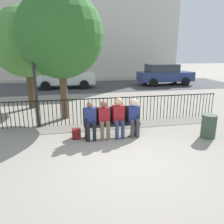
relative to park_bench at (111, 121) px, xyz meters
name	(u,v)px	position (x,y,z in m)	size (l,w,h in m)	color
ground_plane	(126,162)	(0.00, -1.75, -0.49)	(80.00, 80.00, 0.00)	gray
park_bench	(111,121)	(0.00, 0.00, 0.00)	(1.72, 0.45, 0.92)	black
seated_person_0	(90,119)	(-0.66, -0.13, 0.15)	(0.34, 0.39, 1.15)	black
seated_person_1	(104,118)	(-0.25, -0.13, 0.16)	(0.34, 0.39, 1.17)	brown
seated_person_2	(119,115)	(0.20, -0.13, 0.21)	(0.34, 0.39, 1.24)	navy
seated_person_3	(134,115)	(0.67, -0.13, 0.18)	(0.34, 0.39, 1.19)	#3D3D42
backpack	(76,134)	(-1.09, 0.01, -0.34)	(0.26, 0.26, 0.31)	maroon
fence_railing	(104,108)	(-0.02, 1.33, 0.07)	(9.01, 0.03, 0.95)	black
tree_0	(60,35)	(-1.43, 2.23, 2.64)	(3.14, 3.14, 4.71)	brown
tree_1	(26,43)	(-2.93, 4.23, 2.43)	(3.02, 3.02, 4.45)	#4C3823
lamp_post	(33,60)	(-2.34, 1.40, 1.80)	(0.28, 0.28, 3.43)	black
street_surface	(85,86)	(0.00, 10.25, -0.49)	(24.00, 6.00, 0.01)	#3D3D3F
parked_car_0	(164,74)	(6.23, 9.82, 0.35)	(4.20, 1.94, 1.62)	navy
parked_car_1	(63,76)	(-1.52, 9.84, 0.35)	(4.20, 1.94, 1.62)	silver
building_facade	(76,15)	(0.00, 18.25, 5.68)	(20.00, 6.00, 12.35)	beige
trash_bin	(209,126)	(2.89, -0.72, -0.13)	(0.43, 0.43, 0.72)	#384C38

